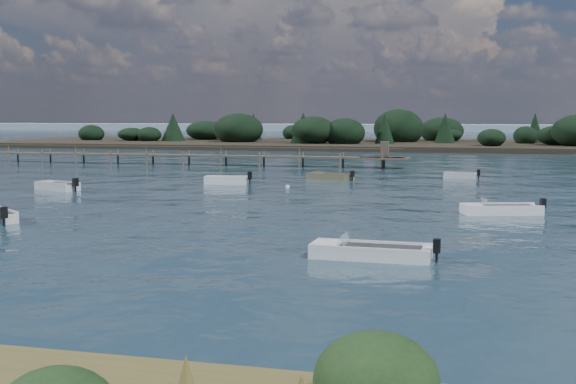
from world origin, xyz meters
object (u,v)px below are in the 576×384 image
(tender_far_grey, at_px, (57,188))
(dinghy_extra_a, at_px, (330,178))
(tender_far_grey_b, at_px, (460,177))
(tender_far_white, at_px, (226,182))
(dinghy_mid_white_a, at_px, (370,254))
(jetty, at_px, (150,155))
(dinghy_mid_white_b, at_px, (501,211))

(tender_far_grey, height_order, dinghy_extra_a, tender_far_grey)
(tender_far_grey_b, bearing_deg, tender_far_white, -151.45)
(tender_far_grey, bearing_deg, dinghy_mid_white_a, -37.66)
(dinghy_extra_a, bearing_deg, jetty, 148.23)
(tender_far_grey, distance_m, dinghy_mid_white_a, 31.43)
(tender_far_grey, bearing_deg, tender_far_white, 35.66)
(tender_far_grey_b, relative_size, tender_far_white, 0.81)
(dinghy_extra_a, distance_m, dinghy_mid_white_a, 33.47)
(tender_far_grey, bearing_deg, dinghy_mid_white_b, -10.20)
(dinghy_mid_white_b, bearing_deg, dinghy_extra_a, 124.52)
(dinghy_extra_a, height_order, jetty, jetty)
(dinghy_mid_white_a, height_order, tender_far_white, tender_far_white)
(tender_far_grey, distance_m, tender_far_grey_b, 32.36)
(dinghy_mid_white_b, height_order, jetty, jetty)
(dinghy_extra_a, bearing_deg, tender_far_white, -139.08)
(dinghy_mid_white_b, bearing_deg, dinghy_mid_white_a, -110.61)
(jetty, bearing_deg, tender_far_grey_b, -17.80)
(tender_far_grey_b, distance_m, dinghy_mid_white_b, 22.35)
(tender_far_grey, bearing_deg, dinghy_extra_a, 37.90)
(tender_far_grey, xyz_separation_m, dinghy_mid_white_b, (30.07, -5.41, -0.02))
(tender_far_grey, height_order, tender_far_grey_b, tender_far_grey)
(dinghy_extra_a, height_order, dinghy_mid_white_a, dinghy_mid_white_a)
(dinghy_mid_white_b, height_order, tender_far_white, tender_far_white)
(tender_far_grey_b, height_order, dinghy_mid_white_a, dinghy_mid_white_a)
(tender_far_grey_b, bearing_deg, dinghy_extra_a, -161.83)
(tender_far_white, xyz_separation_m, jetty, (-15.83, 20.23, 0.81))
(tender_far_grey_b, height_order, dinghy_mid_white_b, dinghy_mid_white_b)
(dinghy_mid_white_b, bearing_deg, jetty, 137.36)
(tender_far_grey_b, bearing_deg, dinghy_mid_white_a, -94.39)
(tender_far_grey, relative_size, dinghy_mid_white_a, 0.80)
(dinghy_extra_a, bearing_deg, dinghy_mid_white_b, -55.48)
(dinghy_extra_a, relative_size, tender_far_white, 1.16)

